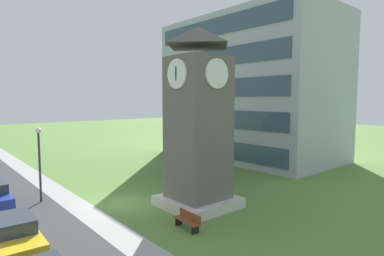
% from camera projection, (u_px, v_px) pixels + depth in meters
% --- Properties ---
extents(ground_plane, '(160.00, 160.00, 0.00)m').
position_uv_depth(ground_plane, '(122.00, 203.00, 21.11)').
color(ground_plane, '#567F38').
extents(street_asphalt, '(120.00, 7.20, 0.01)m').
position_uv_depth(street_asphalt, '(4.00, 231.00, 16.73)').
color(street_asphalt, '#38383A').
rests_on(street_asphalt, ground).
extents(kerb_strip, '(120.00, 1.60, 0.01)m').
position_uv_depth(kerb_strip, '(86.00, 212.00, 19.55)').
color(kerb_strip, '#9E9E99').
rests_on(kerb_strip, ground).
extents(office_building, '(19.85, 11.21, 16.00)m').
position_uv_depth(office_building, '(249.00, 89.00, 37.78)').
color(office_building, '#9EA8B2').
rests_on(office_building, ground).
extents(clock_tower, '(4.31, 4.31, 11.27)m').
position_uv_depth(clock_tower, '(198.00, 127.00, 20.15)').
color(clock_tower, '#605B56').
rests_on(clock_tower, ground).
extents(park_bench, '(1.82, 0.56, 0.88)m').
position_uv_depth(park_bench, '(188.00, 220.00, 16.95)').
color(park_bench, brown).
rests_on(park_bench, ground).
extents(street_lamp, '(0.36, 0.36, 4.96)m').
position_uv_depth(street_lamp, '(39.00, 155.00, 21.19)').
color(street_lamp, '#333338').
rests_on(street_lamp, ground).
extents(tree_by_building, '(4.14, 4.14, 5.58)m').
position_uv_depth(tree_by_building, '(201.00, 138.00, 27.57)').
color(tree_by_building, '#513823').
rests_on(tree_by_building, ground).
extents(parked_car_yellow, '(4.60, 2.07, 1.69)m').
position_uv_depth(parked_car_yellow, '(15.00, 236.00, 14.06)').
color(parked_car_yellow, gold).
rests_on(parked_car_yellow, ground).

